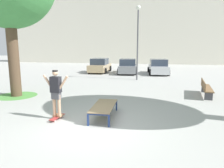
# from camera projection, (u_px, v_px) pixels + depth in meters

# --- Properties ---
(ground_plane) EXTENTS (120.00, 120.00, 0.00)m
(ground_plane) POSITION_uv_depth(u_px,v_px,m) (90.00, 126.00, 6.71)
(ground_plane) COLOR #A8A8A3
(building_facade) EXTENTS (39.69, 4.00, 13.14)m
(building_facade) POSITION_uv_depth(u_px,v_px,m) (125.00, 25.00, 35.16)
(building_facade) COLOR silver
(building_facade) RESTS_ON ground
(skate_box) EXTENTS (0.85, 1.93, 0.46)m
(skate_box) POSITION_uv_depth(u_px,v_px,m) (104.00, 106.00, 7.48)
(skate_box) COLOR navy
(skate_box) RESTS_ON ground
(skateboard) EXTENTS (0.27, 0.81, 0.09)m
(skateboard) POSITION_uv_depth(u_px,v_px,m) (57.00, 117.00, 7.33)
(skateboard) COLOR #B23333
(skateboard) RESTS_ON ground
(skater) EXTENTS (1.00, 0.31, 1.69)m
(skater) POSITION_uv_depth(u_px,v_px,m) (56.00, 90.00, 7.16)
(skater) COLOR tan
(skater) RESTS_ON skateboard
(grass_patch_near_left) EXTENTS (2.14, 2.14, 0.01)m
(grass_patch_near_left) POSITION_uv_depth(u_px,v_px,m) (17.00, 96.00, 10.99)
(grass_patch_near_left) COLOR #519342
(grass_patch_near_left) RESTS_ON ground
(car_tan) EXTENTS (1.99, 4.24, 1.50)m
(car_tan) POSITION_uv_depth(u_px,v_px,m) (100.00, 66.00, 21.78)
(car_tan) COLOR tan
(car_tan) RESTS_ON ground
(car_grey) EXTENTS (2.17, 4.32, 1.50)m
(car_grey) POSITION_uv_depth(u_px,v_px,m) (128.00, 67.00, 20.83)
(car_grey) COLOR slate
(car_grey) RESTS_ON ground
(car_silver) EXTENTS (2.19, 4.33, 1.50)m
(car_silver) POSITION_uv_depth(u_px,v_px,m) (158.00, 67.00, 20.30)
(car_silver) COLOR #B7BABF
(car_silver) RESTS_ON ground
(park_bench) EXTENTS (0.76, 2.44, 0.83)m
(park_bench) POSITION_uv_depth(u_px,v_px,m) (206.00, 88.00, 10.90)
(park_bench) COLOR brown
(park_bench) RESTS_ON ground
(light_post) EXTENTS (0.36, 0.36, 5.83)m
(light_post) POSITION_uv_depth(u_px,v_px,m) (138.00, 32.00, 15.99)
(light_post) COLOR #4C4C51
(light_post) RESTS_ON ground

